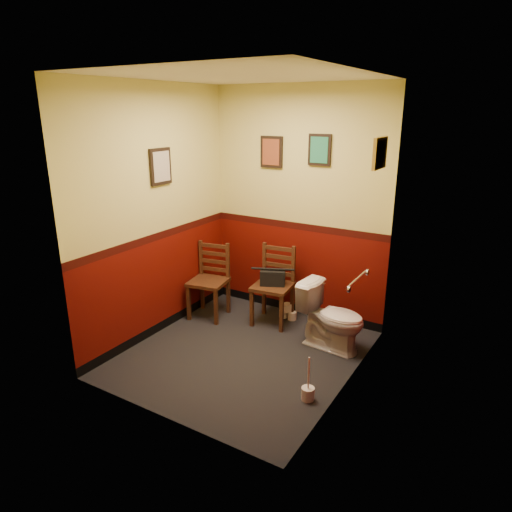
{
  "coord_description": "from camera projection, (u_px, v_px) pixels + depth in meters",
  "views": [
    {
      "loc": [
        2.27,
        -3.53,
        2.43
      ],
      "look_at": [
        0.0,
        0.25,
        1.0
      ],
      "focal_mm": 32.0,
      "sensor_mm": 36.0,
      "label": 1
    }
  ],
  "objects": [
    {
      "name": "floor",
      "position": [
        244.0,
        354.0,
        4.74
      ],
      "size": [
        2.2,
        2.4,
        0.0
      ],
      "primitive_type": "cube",
      "color": "black",
      "rests_on": "ground"
    },
    {
      "name": "ceiling",
      "position": [
        241.0,
        75.0,
        3.91
      ],
      "size": [
        2.2,
        2.4,
        0.0
      ],
      "primitive_type": "cube",
      "rotation": [
        3.14,
        0.0,
        0.0
      ],
      "color": "silver",
      "rests_on": "ground"
    },
    {
      "name": "wall_back",
      "position": [
        298.0,
        206.0,
        5.3
      ],
      "size": [
        2.2,
        0.0,
        2.7
      ],
      "primitive_type": "cube",
      "rotation": [
        1.57,
        0.0,
        0.0
      ],
      "color": "#530B05",
      "rests_on": "ground"
    },
    {
      "name": "wall_front",
      "position": [
        154.0,
        263.0,
        3.35
      ],
      "size": [
        2.2,
        0.0,
        2.7
      ],
      "primitive_type": "cube",
      "rotation": [
        -1.57,
        0.0,
        0.0
      ],
      "color": "#530B05",
      "rests_on": "ground"
    },
    {
      "name": "wall_left",
      "position": [
        156.0,
        215.0,
        4.86
      ],
      "size": [
        0.0,
        2.4,
        2.7
      ],
      "primitive_type": "cube",
      "rotation": [
        1.57,
        0.0,
        1.57
      ],
      "color": "#530B05",
      "rests_on": "ground"
    },
    {
      "name": "wall_right",
      "position": [
        354.0,
        245.0,
        3.79
      ],
      "size": [
        0.0,
        2.4,
        2.7
      ],
      "primitive_type": "cube",
      "rotation": [
        1.57,
        0.0,
        -1.57
      ],
      "color": "#530B05",
      "rests_on": "ground"
    },
    {
      "name": "grab_bar",
      "position": [
        357.0,
        280.0,
        4.13
      ],
      "size": [
        0.05,
        0.56,
        0.06
      ],
      "color": "silver",
      "rests_on": "wall_right"
    },
    {
      "name": "framed_print_back_a",
      "position": [
        271.0,
        152.0,
        5.27
      ],
      "size": [
        0.28,
        0.04,
        0.36
      ],
      "color": "black",
      "rests_on": "wall_back"
    },
    {
      "name": "framed_print_back_b",
      "position": [
        320.0,
        150.0,
        4.96
      ],
      "size": [
        0.26,
        0.04,
        0.34
      ],
      "color": "black",
      "rests_on": "wall_back"
    },
    {
      "name": "framed_print_left",
      "position": [
        161.0,
        166.0,
        4.78
      ],
      "size": [
        0.04,
        0.3,
        0.38
      ],
      "color": "black",
      "rests_on": "wall_left"
    },
    {
      "name": "framed_print_right",
      "position": [
        380.0,
        153.0,
        4.07
      ],
      "size": [
        0.04,
        0.34,
        0.28
      ],
      "color": "olive",
      "rests_on": "wall_right"
    },
    {
      "name": "toilet",
      "position": [
        332.0,
        317.0,
        4.77
      ],
      "size": [
        0.74,
        0.46,
        0.69
      ],
      "primitive_type": "imported",
      "rotation": [
        0.0,
        0.0,
        1.47
      ],
      "color": "white",
      "rests_on": "floor"
    },
    {
      "name": "toilet_brush",
      "position": [
        308.0,
        393.0,
        3.98
      ],
      "size": [
        0.12,
        0.12,
        0.42
      ],
      "color": "silver",
      "rests_on": "floor"
    },
    {
      "name": "chair_left",
      "position": [
        210.0,
        281.0,
        5.5
      ],
      "size": [
        0.49,
        0.49,
        0.9
      ],
      "rotation": [
        0.0,
        0.0,
        0.19
      ],
      "color": "#472715",
      "rests_on": "floor"
    },
    {
      "name": "chair_right",
      "position": [
        274.0,
        285.0,
        5.33
      ],
      "size": [
        0.48,
        0.48,
        0.92
      ],
      "rotation": [
        0.0,
        0.0,
        0.13
      ],
      "color": "#472715",
      "rests_on": "floor"
    },
    {
      "name": "handbag",
      "position": [
        273.0,
        278.0,
        5.26
      ],
      "size": [
        0.32,
        0.25,
        0.21
      ],
      "rotation": [
        0.0,
        0.0,
        0.43
      ],
      "color": "black",
      "rests_on": "chair_right"
    },
    {
      "name": "tp_stack",
      "position": [
        288.0,
        312.0,
        5.52
      ],
      "size": [
        0.22,
        0.12,
        0.2
      ],
      "color": "silver",
      "rests_on": "floor"
    }
  ]
}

